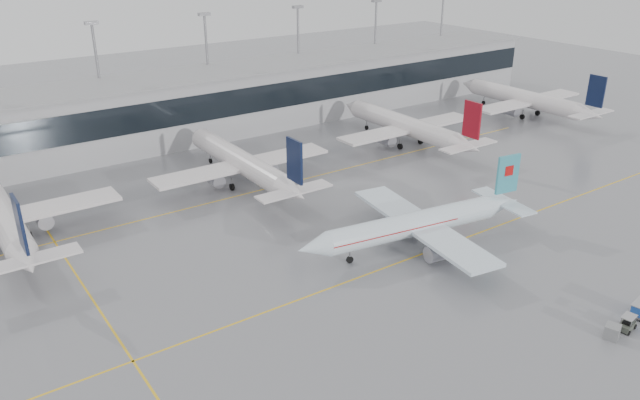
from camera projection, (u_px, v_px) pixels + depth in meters
ground at (377, 271)px, 74.92m from camera, size 320.00×320.00×0.00m
taxi_line_main at (377, 271)px, 74.92m from camera, size 120.00×0.25×0.01m
taxi_line_north at (255, 192)px, 97.52m from camera, size 120.00×0.25×0.01m
taxi_line_cross at (88, 292)px, 70.54m from camera, size 0.25×60.00×0.01m
terminal at (171, 110)px, 119.23m from camera, size 180.00×15.00×12.00m
terminal_glass at (187, 111)px, 112.94m from camera, size 180.00×0.20×5.00m
terminal_roof at (168, 77)px, 116.75m from camera, size 182.00×16.00×0.40m
light_masts at (156, 66)px, 120.81m from camera, size 156.40×1.00×22.60m
air_canada_jet at (420, 223)px, 79.62m from camera, size 33.60×26.34×10.23m
parked_jet_b at (2, 216)px, 80.52m from camera, size 29.64×36.96×11.72m
parked_jet_c at (242, 163)px, 98.82m from camera, size 29.64×36.96×11.72m
parked_jet_d at (407, 126)px, 117.11m from camera, size 29.64×36.96×11.72m
parked_jet_e at (527, 100)px, 135.41m from camera, size 29.64×36.96×11.72m
baggage_tug at (627, 325)px, 63.71m from camera, size 3.26×1.67×1.55m
gse_unit at (612, 332)px, 62.34m from camera, size 1.84×1.77×1.46m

